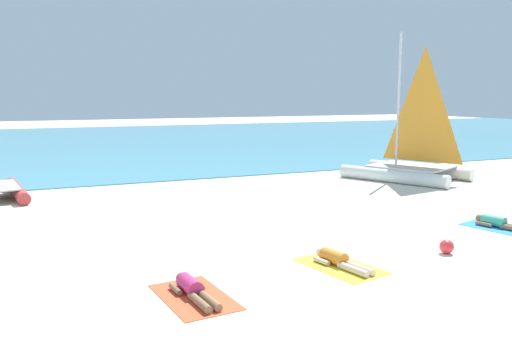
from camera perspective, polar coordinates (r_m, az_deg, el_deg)
name	(u,v)px	position (r m, az deg, el deg)	size (l,w,h in m)	color
ground_plane	(206,184)	(21.42, -5.36, -1.47)	(120.00, 120.00, 0.00)	beige
ocean_water	(118,142)	(41.96, -14.63, 3.03)	(120.00, 40.00, 0.05)	#4C9EB7
sailboat_white	(409,158)	(23.30, 16.19, 1.30)	(4.71, 5.56, 6.17)	white
towel_left	(194,297)	(9.71, -6.66, -13.36)	(1.10, 1.90, 0.01)	#EA5933
sunbather_left	(193,289)	(9.73, -6.82, -12.54)	(0.58, 1.57, 0.30)	#D83372
towel_middle	(340,266)	(11.37, 9.07, -10.16)	(1.10, 1.90, 0.01)	yellow
sunbather_middle	(338,260)	(11.38, 8.85, -9.48)	(0.69, 1.56, 0.30)	orange
towel_right	(500,228)	(15.79, 24.83, -5.63)	(1.10, 1.90, 0.01)	#338CD8
sunbather_right	(498,223)	(15.79, 24.64, -5.15)	(0.75, 1.56, 0.30)	#3FB28C
beach_ball	(447,247)	(12.83, 19.84, -7.71)	(0.32, 0.32, 0.32)	red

